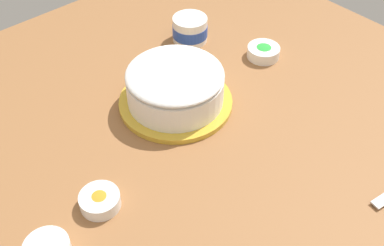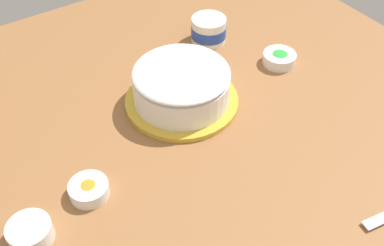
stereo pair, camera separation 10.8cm
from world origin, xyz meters
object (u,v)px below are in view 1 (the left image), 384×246
(frosting_tub, at_px, (190,29))
(sprinkle_bowl_green, at_px, (263,51))
(frosted_cake, at_px, (175,88))
(sprinkle_bowl_orange, at_px, (100,200))

(frosting_tub, xyz_separation_m, sprinkle_bowl_green, (0.10, -0.20, -0.02))
(frosted_cake, relative_size, frosting_tub, 2.79)
(frosting_tub, bearing_deg, frosted_cake, -138.89)
(frosted_cake, height_order, sprinkle_bowl_orange, frosted_cake)
(frosted_cake, bearing_deg, sprinkle_bowl_green, -2.15)
(sprinkle_bowl_green, bearing_deg, frosted_cake, 177.85)
(frosting_tub, xyz_separation_m, sprinkle_bowl_orange, (-0.53, -0.32, -0.02))
(frosted_cake, xyz_separation_m, frosting_tub, (0.21, 0.19, -0.02))
(frosted_cake, relative_size, sprinkle_bowl_green, 3.14)
(sprinkle_bowl_orange, bearing_deg, frosting_tub, 31.27)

